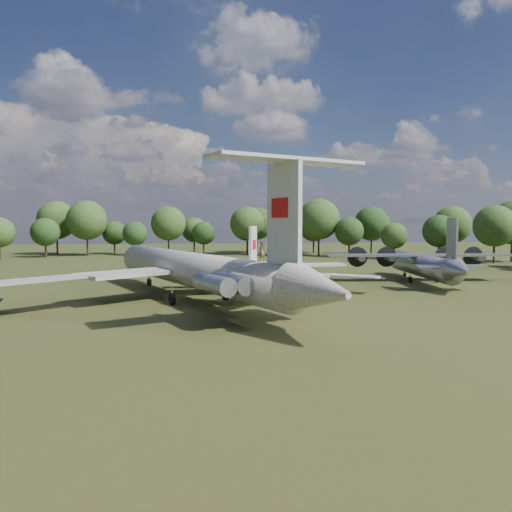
{
  "coord_description": "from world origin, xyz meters",
  "views": [
    {
      "loc": [
        3.26,
        -62.39,
        9.41
      ],
      "look_at": [
        11.89,
        0.14,
        5.0
      ],
      "focal_mm": 35.0,
      "sensor_mm": 36.0,
      "label": 1
    }
  ],
  "objects": [
    {
      "name": "person_on_il62",
      "position": [
        10.0,
        -17.42,
        6.64
      ],
      "size": [
        0.78,
        0.65,
        1.83
      ],
      "primitive_type": "imported",
      "rotation": [
        0.0,
        0.0,
        3.52
      ],
      "color": "#875F44",
      "rests_on": "il62_airliner"
    },
    {
      "name": "an12_transport",
      "position": [
        39.23,
        10.22,
        2.14
      ],
      "size": [
        32.32,
        35.36,
        4.28
      ],
      "primitive_type": null,
      "rotation": [
        0.0,
        0.0,
        -0.1
      ],
      "color": "#A0A3A8",
      "rests_on": "ground"
    },
    {
      "name": "ground",
      "position": [
        0.0,
        0.0,
        0.0
      ],
      "size": [
        300.0,
        300.0,
        0.0
      ],
      "primitive_type": "plane",
      "color": "#203B13",
      "rests_on": "ground"
    },
    {
      "name": "il62_airliner",
      "position": [
        3.73,
        -2.66,
        2.86
      ],
      "size": [
        64.18,
        71.32,
        5.73
      ],
      "primitive_type": null,
      "rotation": [
        0.0,
        0.0,
        0.4
      ],
      "color": "silver",
      "rests_on": "ground"
    },
    {
      "name": "tu104_jet",
      "position": [
        14.91,
        4.37,
        1.88
      ],
      "size": [
        39.32,
        44.92,
        3.75
      ],
      "primitive_type": null,
      "rotation": [
        0.0,
        0.0,
        -0.35
      ],
      "color": "silver",
      "rests_on": "ground"
    }
  ]
}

